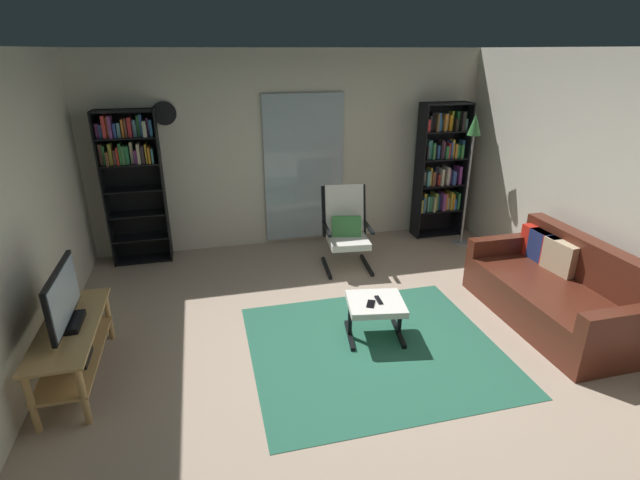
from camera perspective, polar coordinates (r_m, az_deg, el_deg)
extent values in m
plane|color=tan|center=(4.44, 4.39, -13.55)|extent=(7.02, 7.02, 0.00)
cube|color=silver|center=(6.55, -3.37, 10.70)|extent=(5.60, 0.06, 2.60)
cube|color=silver|center=(5.34, 33.63, 4.42)|extent=(0.06, 6.00, 2.60)
cube|color=silver|center=(6.57, -1.90, 8.53)|extent=(1.10, 0.01, 2.00)
cube|color=#2A674F|center=(4.53, 6.54, -12.77)|extent=(2.25, 2.01, 0.01)
cube|color=tan|center=(4.36, -27.93, -9.21)|extent=(0.44, 1.25, 0.02)
cube|color=tan|center=(4.50, -27.31, -12.21)|extent=(0.40, 1.19, 0.02)
cylinder|color=tan|center=(3.99, -26.57, -16.46)|extent=(0.05, 0.05, 0.50)
cylinder|color=tan|center=(4.93, -24.10, -8.32)|extent=(0.05, 0.05, 0.50)
cylinder|color=tan|center=(4.09, -31.39, -16.51)|extent=(0.05, 0.05, 0.50)
cylinder|color=tan|center=(5.01, -27.94, -8.55)|extent=(0.05, 0.05, 0.50)
cube|color=black|center=(4.39, -27.70, -12.47)|extent=(0.26, 0.28, 0.07)
cube|color=black|center=(4.34, -28.02, -8.80)|extent=(0.20, 0.32, 0.05)
cube|color=black|center=(4.23, -28.61, -5.89)|extent=(0.04, 0.80, 0.45)
cube|color=silver|center=(4.23, -28.34, -5.87)|extent=(0.01, 0.75, 0.40)
cube|color=black|center=(6.40, -24.52, 5.35)|extent=(0.02, 0.30, 1.92)
cube|color=black|center=(6.30, -18.31, 6.01)|extent=(0.02, 0.30, 1.92)
cube|color=black|center=(6.48, -21.31, 6.03)|extent=(0.71, 0.02, 1.92)
cube|color=black|center=(6.65, -20.32, -2.15)|extent=(0.68, 0.28, 0.02)
cube|color=black|center=(6.53, -20.67, 0.29)|extent=(0.68, 0.28, 0.02)
cube|color=black|center=(6.43, -21.05, 2.95)|extent=(0.68, 0.28, 0.02)
cube|color=black|center=(6.34, -21.44, 5.69)|extent=(0.68, 0.28, 0.02)
cube|color=black|center=(6.27, -21.84, 8.49)|extent=(0.68, 0.28, 0.02)
cube|color=black|center=(6.21, -22.26, 11.36)|extent=(0.68, 0.28, 0.02)
cube|color=black|center=(6.17, -22.68, 14.13)|extent=(0.68, 0.28, 0.02)
cube|color=brown|center=(6.30, -24.79, 9.36)|extent=(0.03, 0.15, 0.25)
cube|color=#32813E|center=(6.29, -24.48, 9.29)|extent=(0.03, 0.16, 0.23)
cube|color=brown|center=(6.28, -24.12, 9.04)|extent=(0.03, 0.24, 0.17)
cube|color=olive|center=(6.26, -23.84, 9.45)|extent=(0.04, 0.14, 0.25)
cube|color=brown|center=(6.27, -23.35, 9.19)|extent=(0.04, 0.17, 0.18)
cube|color=red|center=(6.27, -23.08, 9.39)|extent=(0.02, 0.23, 0.21)
cube|color=#328C3E|center=(6.27, -22.84, 9.62)|extent=(0.03, 0.20, 0.25)
cube|color=#42804B|center=(6.24, -22.56, 9.46)|extent=(0.04, 0.14, 0.22)
cube|color=#2C844F|center=(6.26, -22.14, 9.53)|extent=(0.04, 0.17, 0.21)
cube|color=beige|center=(6.25, -21.69, 9.76)|extent=(0.03, 0.11, 0.25)
cube|color=#873C91|center=(6.25, -21.24, 9.36)|extent=(0.04, 0.16, 0.16)
cube|color=beige|center=(6.22, -20.95, 9.74)|extent=(0.03, 0.19, 0.24)
cube|color=#2E282E|center=(6.22, -20.52, 9.67)|extent=(0.04, 0.17, 0.21)
cube|color=gold|center=(6.23, -20.13, 9.83)|extent=(0.02, 0.20, 0.23)
cube|color=orange|center=(6.22, -19.82, 9.69)|extent=(0.03, 0.23, 0.20)
cube|color=teal|center=(6.21, -19.47, 9.64)|extent=(0.02, 0.22, 0.18)
cube|color=#95418B|center=(6.26, -25.17, 11.85)|extent=(0.04, 0.13, 0.17)
cube|color=#3D5BAB|center=(6.22, -24.85, 11.79)|extent=(0.04, 0.11, 0.15)
cube|color=red|center=(6.24, -24.47, 12.37)|extent=(0.04, 0.24, 0.26)
cube|color=orange|center=(6.21, -24.17, 12.28)|extent=(0.02, 0.13, 0.24)
cube|color=#92458E|center=(6.19, -23.91, 12.36)|extent=(0.03, 0.18, 0.25)
cube|color=#3654A9|center=(6.20, -23.45, 12.03)|extent=(0.03, 0.13, 0.17)
cube|color=#5C99A0|center=(6.19, -23.03, 12.10)|extent=(0.04, 0.12, 0.17)
cube|color=orange|center=(6.21, -22.62, 12.36)|extent=(0.03, 0.15, 0.21)
cube|color=brown|center=(6.18, -22.34, 12.40)|extent=(0.03, 0.11, 0.22)
cube|color=red|center=(6.20, -21.89, 12.54)|extent=(0.04, 0.17, 0.23)
cube|color=#5C90A5|center=(6.18, -21.40, 12.43)|extent=(0.04, 0.10, 0.19)
cube|color=#337E3D|center=(6.18, -21.01, 12.72)|extent=(0.03, 0.10, 0.24)
cube|color=#3262AD|center=(6.17, -20.70, 12.81)|extent=(0.03, 0.17, 0.26)
cube|color=beige|center=(6.16, -20.31, 12.51)|extent=(0.04, 0.22, 0.19)
cube|color=#903D8A|center=(6.18, -19.98, 12.70)|extent=(0.02, 0.11, 0.21)
cube|color=teal|center=(6.17, -19.64, 12.66)|extent=(0.04, 0.22, 0.20)
cube|color=black|center=(6.90, 11.82, 7.91)|extent=(0.02, 0.30, 1.91)
cube|color=black|center=(7.21, 16.72, 8.06)|extent=(0.02, 0.30, 1.91)
cube|color=black|center=(7.17, 13.79, 8.27)|extent=(0.69, 0.02, 1.91)
cube|color=black|center=(7.32, 13.64, 0.86)|extent=(0.66, 0.28, 0.02)
cube|color=black|center=(7.20, 13.90, 3.57)|extent=(0.66, 0.28, 0.02)
cube|color=black|center=(7.10, 14.18, 6.50)|extent=(0.66, 0.28, 0.02)
cube|color=black|center=(7.01, 14.47, 9.50)|extent=(0.66, 0.28, 0.02)
cube|color=black|center=(6.94, 14.77, 12.58)|extent=(0.66, 0.28, 0.02)
cube|color=black|center=(6.90, 15.07, 15.57)|extent=(0.66, 0.28, 0.02)
cube|color=#A29735|center=(7.03, 11.82, 4.19)|extent=(0.03, 0.23, 0.19)
cube|color=teal|center=(7.06, 12.07, 4.31)|extent=(0.03, 0.23, 0.21)
cube|color=gold|center=(7.06, 12.37, 4.51)|extent=(0.04, 0.11, 0.26)
cube|color=teal|center=(7.10, 12.59, 4.43)|extent=(0.03, 0.22, 0.22)
cube|color=#348151|center=(7.09, 12.96, 4.40)|extent=(0.04, 0.17, 0.23)
cube|color=beige|center=(7.11, 13.25, 4.34)|extent=(0.02, 0.24, 0.21)
cube|color=#959C3C|center=(7.13, 13.50, 4.59)|extent=(0.03, 0.19, 0.26)
cube|color=#377944|center=(7.16, 13.69, 4.59)|extent=(0.03, 0.15, 0.25)
cube|color=#2A69A3|center=(7.18, 13.95, 4.47)|extent=(0.03, 0.11, 0.21)
cube|color=#893E8F|center=(7.19, 14.35, 4.61)|extent=(0.04, 0.23, 0.25)
cube|color=orange|center=(7.20, 14.72, 4.57)|extent=(0.04, 0.16, 0.24)
cube|color=beige|center=(7.25, 14.89, 4.37)|extent=(0.03, 0.17, 0.17)
cube|color=gold|center=(7.25, 15.21, 4.73)|extent=(0.03, 0.22, 0.27)
cube|color=orange|center=(7.25, 15.47, 4.61)|extent=(0.02, 0.20, 0.24)
cube|color=#285CAD|center=(7.29, 15.62, 4.35)|extent=(0.03, 0.21, 0.16)
cube|color=#338148|center=(7.30, 15.99, 4.67)|extent=(0.04, 0.21, 0.24)
cube|color=red|center=(6.96, 11.99, 7.18)|extent=(0.03, 0.14, 0.17)
cube|color=#BCBAA6|center=(6.97, 12.33, 7.27)|extent=(0.03, 0.12, 0.19)
cube|color=#559A9D|center=(6.97, 12.67, 7.36)|extent=(0.04, 0.20, 0.22)
cube|color=gold|center=(6.98, 12.96, 7.51)|extent=(0.02, 0.17, 0.26)
cube|color=brown|center=(6.99, 13.26, 7.29)|extent=(0.04, 0.18, 0.20)
cube|color=#191A33|center=(7.03, 13.60, 7.51)|extent=(0.04, 0.12, 0.25)
cube|color=red|center=(7.07, 13.81, 7.18)|extent=(0.03, 0.20, 0.15)
cube|color=beige|center=(7.04, 14.24, 7.45)|extent=(0.04, 0.19, 0.24)
cube|color=olive|center=(7.10, 14.43, 7.37)|extent=(0.03, 0.12, 0.20)
cube|color=beige|center=(7.09, 14.87, 7.56)|extent=(0.04, 0.21, 0.25)
cube|color=#88498D|center=(7.12, 15.22, 7.39)|extent=(0.04, 0.11, 0.21)
cube|color=#3D5DAB|center=(7.14, 15.55, 7.34)|extent=(0.04, 0.20, 0.20)
cube|color=brown|center=(7.19, 15.72, 7.29)|extent=(0.04, 0.11, 0.16)
cube|color=#913A94|center=(7.19, 16.20, 7.60)|extent=(0.04, 0.20, 0.25)
cube|color=olive|center=(6.86, 12.26, 10.48)|extent=(0.03, 0.14, 0.23)
cube|color=#2C282C|center=(6.87, 12.51, 10.29)|extent=(0.02, 0.22, 0.19)
cube|color=teal|center=(6.87, 12.79, 10.55)|extent=(0.02, 0.12, 0.25)
cube|color=teal|center=(6.90, 12.97, 10.63)|extent=(0.04, 0.13, 0.26)
cube|color=#3B834C|center=(6.92, 13.24, 10.48)|extent=(0.03, 0.21, 0.23)
cube|color=red|center=(6.95, 13.49, 10.26)|extent=(0.04, 0.10, 0.17)
cube|color=#305AA6|center=(6.95, 13.89, 10.31)|extent=(0.03, 0.14, 0.19)
cube|color=#2B2023|center=(6.95, 14.28, 10.58)|extent=(0.03, 0.15, 0.26)
cube|color=#9B448B|center=(6.97, 14.49, 10.49)|extent=(0.02, 0.13, 0.24)
cube|color=#307B41|center=(7.01, 14.67, 10.29)|extent=(0.04, 0.23, 0.18)
cube|color=#C9363A|center=(7.03, 14.99, 10.43)|extent=(0.03, 0.20, 0.21)
cube|color=#3862B2|center=(7.03, 15.32, 10.49)|extent=(0.02, 0.17, 0.23)
cube|color=gold|center=(7.03, 15.57, 10.58)|extent=(0.03, 0.11, 0.26)
cube|color=orange|center=(7.08, 15.67, 10.39)|extent=(0.03, 0.23, 0.20)
cube|color=#2C8645|center=(7.09, 15.97, 10.32)|extent=(0.04, 0.20, 0.18)
cube|color=#3D8B41|center=(7.10, 16.33, 10.32)|extent=(0.04, 0.24, 0.19)
cube|color=#2D63A1|center=(7.12, 16.65, 10.52)|extent=(0.04, 0.12, 0.24)
cube|color=red|center=(6.79, 12.62, 13.36)|extent=(0.04, 0.21, 0.17)
cube|color=#292E35|center=(6.82, 12.92, 13.56)|extent=(0.03, 0.16, 0.21)
cube|color=black|center=(6.83, 13.33, 13.68)|extent=(0.04, 0.11, 0.25)
cube|color=brown|center=(6.83, 13.72, 13.64)|extent=(0.03, 0.20, 0.25)
cube|color=blue|center=(6.87, 13.96, 13.66)|extent=(0.03, 0.18, 0.24)
cube|color=teal|center=(6.88, 14.22, 13.29)|extent=(0.02, 0.11, 0.16)
cube|color=orange|center=(6.90, 14.51, 13.57)|extent=(0.03, 0.22, 0.23)
cube|color=beige|center=(6.92, 14.84, 13.57)|extent=(0.03, 0.11, 0.23)
cube|color=orange|center=(6.93, 15.26, 13.49)|extent=(0.03, 0.13, 0.22)
cube|color=#959C27|center=(6.97, 15.47, 13.69)|extent=(0.03, 0.11, 0.26)
cube|color=#2E201D|center=(6.98, 15.83, 13.25)|extent=(0.04, 0.18, 0.16)
cube|color=#328447|center=(7.01, 16.12, 13.66)|extent=(0.03, 0.11, 0.25)
cube|color=#292025|center=(7.01, 16.49, 13.62)|extent=(0.03, 0.21, 0.26)
cube|color=#21301D|center=(7.05, 16.65, 13.64)|extent=(0.02, 0.23, 0.25)
cube|color=#5C8C96|center=(7.08, 16.85, 13.24)|extent=(0.04, 0.18, 0.15)
cube|color=#542317|center=(5.36, 26.11, -6.82)|extent=(0.92, 1.82, 0.40)
cube|color=#542317|center=(5.43, 29.83, -2.30)|extent=(0.18, 1.82, 0.43)
cube|color=#542317|center=(4.71, 33.09, -8.10)|extent=(0.92, 0.14, 0.20)
cube|color=#542317|center=(5.83, 21.50, -0.52)|extent=(0.92, 0.14, 0.20)
cube|color=navy|center=(5.71, 25.38, -0.85)|extent=(0.14, 0.38, 0.34)
cube|color=beige|center=(5.53, 26.97, -1.83)|extent=(0.18, 0.39, 0.34)
cube|color=red|center=(5.80, 24.57, -0.35)|extent=(0.14, 0.38, 0.34)
cube|color=black|center=(6.08, 5.65, -3.03)|extent=(0.10, 0.60, 0.04)
cube|color=black|center=(6.07, 5.29, 3.66)|extent=(0.06, 0.18, 0.63)
cube|color=black|center=(5.90, 5.79, 1.64)|extent=(0.09, 0.52, 0.03)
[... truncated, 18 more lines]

